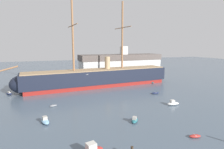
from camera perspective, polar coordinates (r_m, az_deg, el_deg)
The scene contains 12 objects.
tall_ship at distance 76.85m, azimuth -3.86°, elevation -0.91°, with size 71.84×15.41×34.54m.
dinghy_foreground_right at distance 39.20m, azimuth 23.95°, elevation -16.77°, with size 2.39×1.46×0.53m.
motorboat_near_centre at distance 42.75m, azimuth 6.90°, elevation -13.59°, with size 2.86×3.14×1.27m.
motorboat_mid_left at distance 44.31m, azimuth -19.70°, elevation -13.15°, with size 2.09×3.66×1.44m.
motorboat_mid_right at distance 56.24m, azimuth 18.09°, elevation -8.33°, with size 3.72×1.91×1.50m.
dinghy_alongside_bow at distance 54.80m, azimuth -17.43°, elevation -9.06°, with size 2.20×1.42×0.48m.
dinghy_alongside_stern at distance 67.07m, azimuth 13.07°, elevation -5.52°, with size 2.85×1.38×0.66m.
motorboat_far_left at distance 73.39m, azimuth -28.84°, elevation -5.08°, with size 2.72×3.09×1.23m.
sailboat_far_right at distance 85.83m, azimuth 11.53°, elevation -2.24°, with size 2.44×4.25×5.30m.
sailboat_distant_centre at distance 84.85m, azimuth -8.29°, elevation -2.27°, with size 1.50×4.37×5.62m.
dockside_warehouse_right at distance 100.48m, azimuth 2.61°, elevation 2.72°, with size 47.31×13.70×16.21m.
seagull_in_flight at distance 45.16m, azimuth -7.64°, elevation 0.01°, with size 0.91×0.76×0.13m.
Camera 1 is at (-17.77, -16.07, 16.74)m, focal length 30.01 mm.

